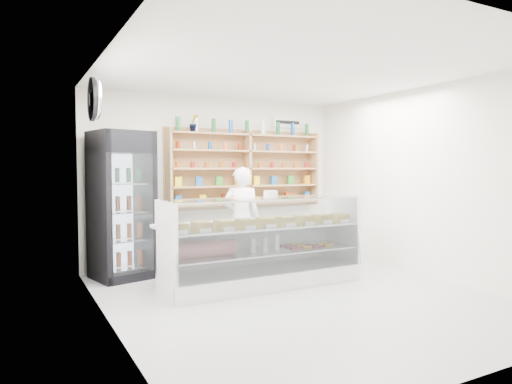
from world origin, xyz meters
TOP-DOWN VIEW (x-y plane):
  - room at (0.00, 0.00)m, footprint 5.00×5.00m
  - display_counter at (-0.11, 0.70)m, footprint 2.77×0.83m
  - shop_worker at (0.08, 1.73)m, footprint 0.70×0.60m
  - drinks_cooler at (-1.71, 2.04)m, footprint 0.92×0.90m
  - wall_shelving at (0.50, 2.34)m, footprint 2.84×0.28m
  - potted_plant at (-0.47, 2.34)m, footprint 0.17×0.15m
  - security_mirror at (-2.17, 1.20)m, footprint 0.15×0.50m
  - wall_sign at (1.40, 2.47)m, footprint 0.62×0.03m

SIDE VIEW (x-z plane):
  - display_counter at x=-0.11m, z-range -0.27..0.94m
  - shop_worker at x=0.08m, z-range 0.00..1.63m
  - drinks_cooler at x=-1.71m, z-range 0.00..2.14m
  - room at x=0.00m, z-range -1.10..3.90m
  - wall_shelving at x=0.50m, z-range 0.93..2.26m
  - potted_plant at x=-0.47m, z-range 2.20..2.48m
  - security_mirror at x=-2.17m, z-range 2.20..2.70m
  - wall_sign at x=1.40m, z-range 2.35..2.55m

